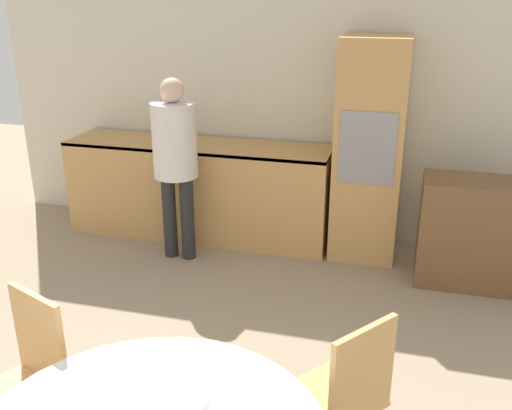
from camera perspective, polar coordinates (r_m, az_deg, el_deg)
The scene contains 8 objects.
wall_back at distance 5.32m, azimuth 6.11°, elevation 10.38°, with size 6.29×0.05×2.60m.
kitchen_counter at distance 5.47m, azimuth -5.70°, elevation 1.67°, with size 2.49×0.60×0.91m.
oven_unit at distance 5.01m, azimuth 11.25°, elevation 5.37°, with size 0.57×0.59×1.90m.
sideboard at distance 4.86m, azimuth 21.65°, elevation -2.68°, with size 0.97×0.45×0.88m.
chair_far_left at distance 3.05m, azimuth -21.93°, elevation -15.64°, with size 0.52×0.52×0.93m.
chair_far_right at distance 2.77m, azimuth 8.85°, elevation -18.35°, with size 0.56×0.56×0.93m.
person_standing at distance 4.86m, azimuth -8.09°, elevation 5.30°, with size 0.37×0.37×1.59m.
cup at distance 2.33m, azimuth -5.46°, elevation -19.47°, with size 0.06×0.06×0.08m.
Camera 1 is at (0.81, -0.44, 2.26)m, focal length 40.00 mm.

